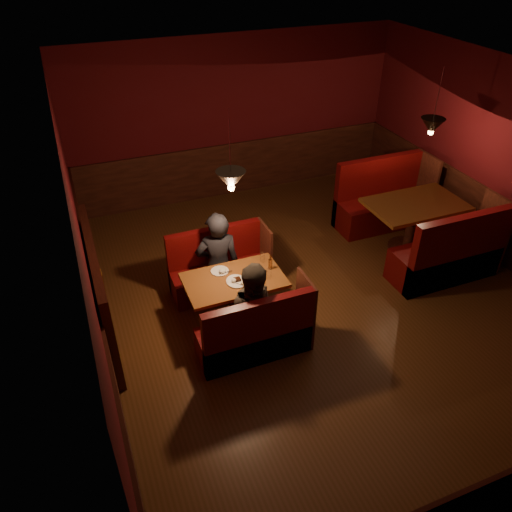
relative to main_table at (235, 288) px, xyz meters
name	(u,v)px	position (x,y,z in m)	size (l,w,h in m)	color
room	(307,235)	(1.02, 0.06, 0.53)	(6.02, 7.02, 2.92)	brown
main_table	(235,288)	(0.00, 0.00, 0.00)	(1.26, 0.77, 0.88)	brown
main_bench_far	(220,271)	(0.02, 0.71, -0.22)	(1.39, 0.50, 0.95)	#410405
main_bench_near	(257,337)	(0.02, -0.72, -0.22)	(1.39, 0.50, 0.95)	#410405
second_table	(414,215)	(3.17, 0.58, 0.10)	(1.48, 0.94, 0.83)	brown
second_bench_far	(381,203)	(3.20, 1.46, -0.15)	(1.63, 0.61, 1.17)	#410405
second_bench_near	(450,258)	(3.20, -0.30, -0.15)	(1.63, 0.61, 1.17)	#410405
diner_a	(217,245)	(-0.04, 0.58, 0.32)	(0.61, 0.40, 1.67)	black
diner_b	(258,298)	(0.07, -0.60, 0.27)	(0.76, 0.60, 1.57)	#2E2821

